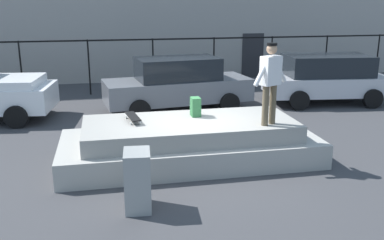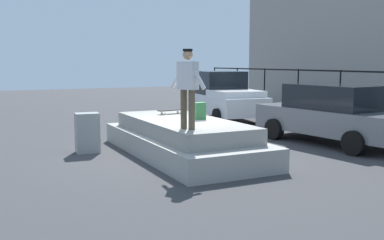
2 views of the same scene
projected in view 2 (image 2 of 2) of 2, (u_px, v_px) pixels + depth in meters
The scene contains 8 objects.
ground_plane at pixel (183, 155), 11.50m from camera, with size 60.00×60.00×0.00m, color #38383A.
concrete_ledge at pixel (182, 139), 11.53m from camera, with size 5.63×2.37×0.91m.
skateboarder at pixel (188, 83), 9.66m from camera, with size 0.89×0.49×1.72m.
skateboard at pixel (172, 110), 12.64m from camera, with size 0.31×0.83×0.12m.
backpack at pixel (199, 111), 11.42m from camera, with size 0.28×0.20×0.43m, color #33723F.
car_white_pickup_near at pixel (225, 96), 18.42m from camera, with size 4.40×2.48×1.97m.
car_grey_sedan_mid at pixel (332, 114), 12.99m from camera, with size 4.80×2.38×1.71m.
utility_box at pixel (87, 133), 11.77m from camera, with size 0.44×0.60×1.04m, color gray.
Camera 2 is at (10.24, -4.78, 2.35)m, focal length 42.33 mm.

